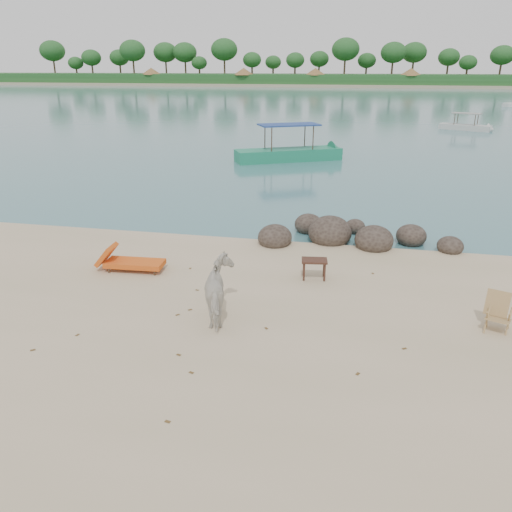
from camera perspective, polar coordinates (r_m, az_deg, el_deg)
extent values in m
plane|color=#36676D|center=(99.35, 10.66, 17.55)|extent=(400.00, 400.00, 0.00)
cube|color=tan|center=(179.27, 11.36, 18.89)|extent=(420.00, 90.00, 1.40)
cube|color=#1E4C1E|center=(144.24, 11.21, 19.24)|extent=(420.00, 18.00, 2.40)
ellipsoid|color=#2E241E|center=(15.97, 2.17, 2.04)|extent=(1.10, 1.21, 0.82)
ellipsoid|color=#2E241E|center=(16.45, 8.43, 2.59)|extent=(1.41, 1.56, 1.06)
ellipsoid|color=#2E241E|center=(16.08, 13.32, 1.68)|extent=(1.21, 1.33, 0.91)
ellipsoid|color=#2E241E|center=(16.94, 17.31, 2.12)|extent=(0.97, 1.07, 0.73)
ellipsoid|color=#2E241E|center=(16.46, 21.29, 0.95)|extent=(0.80, 0.88, 0.60)
ellipsoid|color=#2E241E|center=(17.48, 6.00, 3.54)|extent=(0.96, 1.06, 0.72)
ellipsoid|color=#2E241E|center=(17.62, 11.25, 3.22)|extent=(0.69, 0.76, 0.52)
imported|color=beige|center=(11.09, -4.01, -4.16)|extent=(1.20, 1.74, 1.35)
plane|color=brown|center=(14.14, -7.53, -1.53)|extent=(0.10, 0.10, 0.00)
plane|color=brown|center=(11.82, -7.53, -6.23)|extent=(0.14, 0.14, 0.00)
plane|color=brown|center=(11.13, -24.13, -9.91)|extent=(0.14, 0.14, 0.00)
plane|color=brown|center=(10.95, 1.18, -8.40)|extent=(0.14, 0.14, 0.00)
plane|color=brown|center=(9.60, -7.39, -13.22)|extent=(0.13, 0.13, 0.00)
plane|color=brown|center=(11.35, -19.71, -8.62)|extent=(0.12, 0.12, 0.00)
plane|color=brown|center=(11.63, -8.95, -6.78)|extent=(0.14, 0.14, 0.00)
plane|color=brown|center=(14.05, 13.19, -2.06)|extent=(0.13, 0.13, 0.00)
plane|color=brown|center=(12.78, -6.73, -4.01)|extent=(0.12, 0.12, 0.00)
plane|color=brown|center=(10.66, 16.58, -10.24)|extent=(0.14, 0.14, 0.00)
plane|color=brown|center=(10.15, -8.82, -11.24)|extent=(0.13, 0.13, 0.00)
plane|color=brown|center=(8.55, -10.05, -18.29)|extent=(0.12, 0.12, 0.00)
plane|color=brown|center=(9.68, 11.54, -13.19)|extent=(0.13, 0.13, 0.00)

